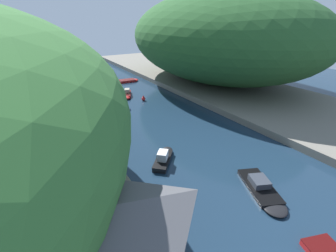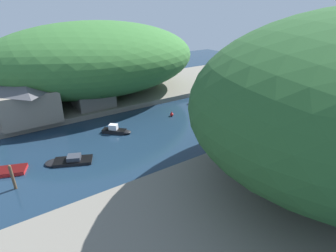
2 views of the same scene
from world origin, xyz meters
name	(u,v)px [view 1 (image 1 of 2)]	position (x,y,z in m)	size (l,w,h in m)	color
water_surface	(149,122)	(0.00, 30.00, 0.00)	(130.00, 130.00, 0.00)	#192D42
right_bank	(249,95)	(22.10, 30.00, 0.49)	(22.00, 120.00, 0.97)	slate
hillside_right	(219,37)	(23.20, 40.90, 10.21)	(33.42, 46.79, 18.47)	#285628
boathouse_shed	(27,168)	(-15.41, 20.87, 3.45)	(7.10, 7.53, 4.79)	slate
boat_yellow_tender	(97,87)	(-1.45, 51.81, 0.29)	(3.08, 3.72, 0.91)	white
boat_white_cruiser	(262,190)	(1.65, 11.42, 0.29)	(4.38, 6.34, 0.98)	black
boat_near_quay	(127,94)	(2.13, 43.14, 0.41)	(3.28, 5.07, 1.33)	red
boat_open_rowboat	(87,108)	(-6.45, 40.19, 0.34)	(3.72, 3.27, 0.70)	white
boat_red_skiff	(164,157)	(-3.20, 20.35, 0.43)	(4.28, 4.37, 1.44)	black
boat_moored_right	(129,80)	(7.01, 53.49, 0.26)	(4.89, 2.64, 0.52)	red
boat_far_upstream	(122,108)	(-1.36, 37.31, 0.19)	(2.89, 4.03, 0.39)	navy
channel_buoy_near	(143,98)	(3.70, 39.12, 0.42)	(0.72, 0.72, 1.07)	red
channel_buoy_far	(118,122)	(-4.12, 31.83, 0.37)	(0.64, 0.64, 0.96)	red
person_by_boathouse	(65,197)	(-13.39, 17.74, 1.95)	(0.27, 0.41, 1.69)	#282D3D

